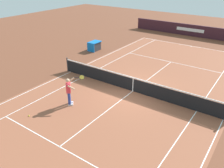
% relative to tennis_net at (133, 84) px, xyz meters
% --- Properties ---
extents(ground_plane, '(60.00, 60.00, 0.00)m').
position_rel_tennis_net_xyz_m(ground_plane, '(0.00, 0.00, -0.49)').
color(ground_plane, brown).
extents(court_slab, '(24.20, 11.40, 0.00)m').
position_rel_tennis_net_xyz_m(court_slab, '(0.00, 0.00, -0.49)').
color(court_slab, '#935138').
rests_on(court_slab, ground_plane).
extents(court_line_markings, '(23.85, 11.05, 0.01)m').
position_rel_tennis_net_xyz_m(court_line_markings, '(0.00, 0.00, -0.49)').
color(court_line_markings, white).
rests_on(court_line_markings, ground_plane).
extents(tennis_net, '(0.10, 11.70, 1.08)m').
position_rel_tennis_net_xyz_m(tennis_net, '(0.00, 0.00, 0.00)').
color(tennis_net, '#2D2D33').
rests_on(tennis_net, ground_plane).
extents(stadium_barrier, '(0.26, 17.00, 1.31)m').
position_rel_tennis_net_xyz_m(stadium_barrier, '(-15.90, -0.00, 0.16)').
color(stadium_barrier, '#381923').
rests_on(stadium_barrier, ground_plane).
extents(tennis_player_near, '(1.11, 0.74, 1.70)m').
position_rel_tennis_net_xyz_m(tennis_player_near, '(3.48, -2.17, 0.44)').
color(tennis_player_near, navy).
rests_on(tennis_player_near, ground_plane).
extents(tennis_ball, '(0.07, 0.07, 0.07)m').
position_rel_tennis_net_xyz_m(tennis_ball, '(5.67, -3.11, -0.46)').
color(tennis_ball, '#CCE01E').
rests_on(tennis_ball, ground_plane).
extents(equipment_cart_tarped, '(1.25, 0.84, 0.85)m').
position_rel_tennis_net_xyz_m(equipment_cart_tarped, '(-5.15, -7.31, -0.05)').
color(equipment_cart_tarped, '#2D2D33').
rests_on(equipment_cart_tarped, ground_plane).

